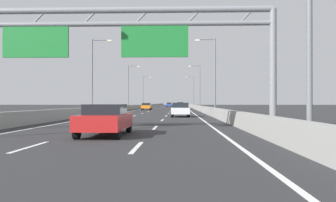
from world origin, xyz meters
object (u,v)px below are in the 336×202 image
object	(u,v)px
streetlamp_left_mid	(94,71)
streetlamp_right_far	(199,84)
streetlamp_left_distant	(144,90)
red_car	(105,119)
yellow_car	(180,105)
streetlamp_left_far	(129,84)
orange_car	(147,106)
blue_car	(169,105)
streetlamp_right_distant	(193,90)
sign_gantry	(111,37)
white_car	(180,110)
streetlamp_right_mid	(213,71)

from	to	relation	value
streetlamp_left_mid	streetlamp_right_far	xyz separation A→B (m)	(14.93, 31.11, 0.00)
streetlamp_left_distant	red_car	world-z (taller)	streetlamp_left_distant
red_car	yellow_car	size ratio (longest dim) A/B	0.96
yellow_car	streetlamp_left_mid	bearing A→B (deg)	-105.67
streetlamp_left_far	streetlamp_left_distant	world-z (taller)	same
red_car	orange_car	xyz separation A→B (m)	(-3.26, 54.77, -0.01)
streetlamp_left_distant	orange_car	size ratio (longest dim) A/B	2.19
streetlamp_left_far	blue_car	xyz separation A→B (m)	(7.33, 45.29, -4.64)
streetlamp_left_distant	streetlamp_right_distant	xyz separation A→B (m)	(14.93, 0.00, 0.00)
streetlamp_right_distant	streetlamp_left_distant	bearing A→B (deg)	180.00
sign_gantry	streetlamp_left_distant	bearing A→B (deg)	94.69
white_car	orange_car	world-z (taller)	white_car
streetlamp_right_mid	white_car	distance (m)	9.28
streetlamp_left_far	red_car	xyz separation A→B (m)	(7.35, -58.68, -4.66)
blue_car	yellow_car	world-z (taller)	yellow_car
sign_gantry	streetlamp_left_far	bearing A→B (deg)	97.24
red_car	blue_car	bearing A→B (deg)	90.01
white_car	yellow_car	size ratio (longest dim) A/B	0.91
streetlamp_right_far	streetlamp_left_mid	bearing A→B (deg)	-115.64
red_car	yellow_car	distance (m)	66.98
sign_gantry	orange_car	bearing A→B (deg)	93.39
streetlamp_right_mid	streetlamp_left_far	size ratio (longest dim) A/B	1.00
streetlamp_left_far	white_car	xyz separation A→B (m)	(10.84, -38.03, -4.64)
streetlamp_left_mid	blue_car	world-z (taller)	streetlamp_left_mid
streetlamp_left_distant	red_car	distance (m)	90.20
streetlamp_left_far	streetlamp_right_far	bearing A→B (deg)	0.00
streetlamp_right_mid	white_car	xyz separation A→B (m)	(-4.10, -6.92, -4.64)
streetlamp_left_mid	streetlamp_left_distant	xyz separation A→B (m)	(0.00, 62.22, 0.00)
streetlamp_right_far	yellow_car	world-z (taller)	streetlamp_right_far
sign_gantry	orange_car	world-z (taller)	sign_gantry
streetlamp_right_far	white_car	bearing A→B (deg)	-96.15
red_car	orange_car	size ratio (longest dim) A/B	1.00
streetlamp_right_mid	streetlamp_right_far	size ratio (longest dim) A/B	1.00
sign_gantry	streetlamp_left_distant	world-z (taller)	streetlamp_left_distant
streetlamp_right_mid	yellow_car	bearing A→B (deg)	95.67
sign_gantry	yellow_car	xyz separation A→B (m)	(3.81, 64.98, -4.02)
streetlamp_left_far	streetlamp_right_far	world-z (taller)	same
streetlamp_left_mid	streetlamp_left_distant	world-z (taller)	same
streetlamp_right_mid	streetlamp_left_distant	bearing A→B (deg)	103.49
streetlamp_right_distant	white_car	bearing A→B (deg)	-93.39
streetlamp_left_far	streetlamp_right_distant	bearing A→B (deg)	64.36
streetlamp_left_distant	blue_car	size ratio (longest dim) A/B	2.05
streetlamp_right_far	red_car	size ratio (longest dim) A/B	2.18
streetlamp_left_far	red_car	bearing A→B (deg)	-82.86
streetlamp_right_mid	streetlamp_left_far	xyz separation A→B (m)	(-14.93, 31.11, 0.00)
streetlamp_left_distant	white_car	size ratio (longest dim) A/B	2.29
streetlamp_right_distant	streetlamp_right_mid	bearing A→B (deg)	-90.00
streetlamp_right_distant	blue_car	world-z (taller)	streetlamp_right_distant
blue_car	yellow_car	distance (m)	37.27
red_car	blue_car	distance (m)	103.97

